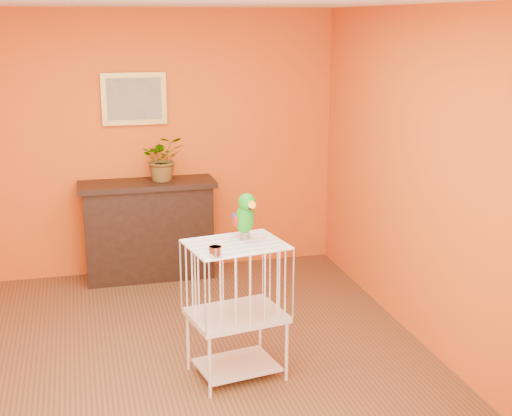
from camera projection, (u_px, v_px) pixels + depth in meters
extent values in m
plane|color=brown|center=(171.00, 371.00, 5.21)|extent=(4.50, 4.50, 0.00)
plane|color=#DD5614|center=(136.00, 145.00, 6.98)|extent=(4.00, 0.00, 4.00)
plane|color=#DD5614|center=(239.00, 335.00, 2.77)|extent=(4.00, 0.00, 4.00)
plane|color=#DD5614|center=(431.00, 183.00, 5.35)|extent=(0.00, 4.50, 4.50)
plane|color=white|center=(158.00, 1.00, 4.54)|extent=(4.50, 4.50, 0.00)
cube|color=black|center=(149.00, 232.00, 7.00)|extent=(1.23, 0.41, 0.92)
cube|color=black|center=(147.00, 184.00, 6.88)|extent=(1.31, 0.47, 0.05)
cube|color=black|center=(151.00, 238.00, 6.83)|extent=(0.86, 0.02, 0.46)
cube|color=maroon|center=(123.00, 246.00, 6.92)|extent=(0.05, 0.18, 0.29)
cube|color=#3A542A|center=(132.00, 245.00, 6.94)|extent=(0.05, 0.18, 0.29)
cube|color=maroon|center=(141.00, 245.00, 6.96)|extent=(0.05, 0.18, 0.29)
cube|color=#3A542A|center=(152.00, 244.00, 6.99)|extent=(0.05, 0.18, 0.29)
cube|color=maroon|center=(162.00, 243.00, 7.01)|extent=(0.05, 0.18, 0.29)
imported|color=#26722D|center=(163.00, 163.00, 6.86)|extent=(0.41, 0.45, 0.34)
cube|color=#B79541|center=(134.00, 99.00, 6.84)|extent=(0.62, 0.03, 0.50)
cube|color=gray|center=(134.00, 99.00, 6.82)|extent=(0.52, 0.01, 0.40)
cube|color=silver|center=(237.00, 365.00, 5.13)|extent=(0.61, 0.51, 0.02)
cube|color=silver|center=(236.00, 315.00, 5.03)|extent=(0.72, 0.60, 0.04)
cube|color=silver|center=(236.00, 245.00, 4.90)|extent=(0.72, 0.60, 0.01)
cylinder|color=silver|center=(210.00, 368.00, 4.78)|extent=(0.02, 0.02, 0.44)
cylinder|color=silver|center=(287.00, 352.00, 5.01)|extent=(0.02, 0.02, 0.44)
cylinder|color=silver|center=(188.00, 342.00, 5.17)|extent=(0.02, 0.02, 0.44)
cylinder|color=silver|center=(260.00, 328.00, 5.40)|extent=(0.02, 0.02, 0.44)
cylinder|color=silver|center=(215.00, 251.00, 4.63)|extent=(0.09, 0.09, 0.06)
cylinder|color=#59544C|center=(241.00, 237.00, 4.98)|extent=(0.02, 0.02, 0.05)
cylinder|color=#59544C|center=(248.00, 236.00, 5.01)|extent=(0.02, 0.02, 0.05)
ellipsoid|color=#209913|center=(245.00, 219.00, 4.96)|extent=(0.16, 0.21, 0.24)
ellipsoid|color=#209913|center=(247.00, 202.00, 4.90)|extent=(0.14, 0.14, 0.12)
cone|color=orange|center=(250.00, 206.00, 4.85)|extent=(0.07, 0.09, 0.08)
cone|color=black|center=(250.00, 208.00, 4.87)|extent=(0.04, 0.03, 0.03)
sphere|color=black|center=(243.00, 201.00, 4.86)|extent=(0.02, 0.02, 0.02)
sphere|color=black|center=(254.00, 200.00, 4.89)|extent=(0.02, 0.02, 0.02)
ellipsoid|color=#A50C0C|center=(235.00, 221.00, 4.95)|extent=(0.04, 0.08, 0.08)
ellipsoid|color=navy|center=(253.00, 219.00, 5.00)|extent=(0.04, 0.08, 0.08)
cone|color=#209913|center=(240.00, 227.00, 5.05)|extent=(0.10, 0.18, 0.13)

